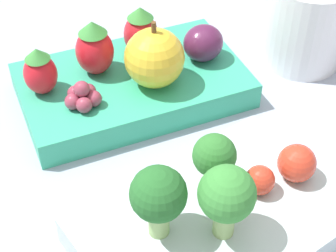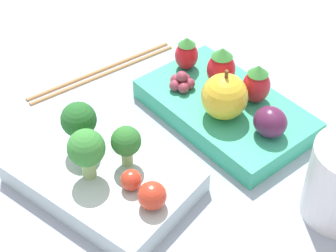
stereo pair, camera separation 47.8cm
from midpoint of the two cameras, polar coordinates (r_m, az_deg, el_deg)
name	(u,v)px [view 2 (the right image)]	position (r m, az deg, el deg)	size (l,w,h in m)	color
ground_plane	(169,149)	(0.49, 18.53, -12.04)	(4.00, 4.00, 0.00)	#939EB2
bento_box_savoury	(103,177)	(0.44, 11.93, -17.30)	(0.19, 0.14, 0.03)	silver
bento_box_fruit	(225,110)	(0.54, 24.16, -6.22)	(0.21, 0.15, 0.03)	#33A87F
broccoli_floret_0	(79,121)	(0.41, 8.89, -10.17)	(0.04, 0.04, 0.06)	#93B770
broccoli_floret_1	(86,149)	(0.39, 11.41, -14.82)	(0.04, 0.04, 0.06)	#93B770
broccoli_floret_2	(127,143)	(0.41, 16.25, -13.20)	(0.03, 0.03, 0.05)	#93B770
cherry_tomato_0	(152,196)	(0.41, 21.16, -20.44)	(0.03, 0.03, 0.03)	red
cherry_tomato_1	(131,180)	(0.41, 17.34, -18.24)	(0.02, 0.02, 0.02)	red
apple	(225,96)	(0.50, 25.72, -5.22)	(0.05, 0.05, 0.06)	gold
strawberry_0	(187,54)	(0.54, 18.84, 1.11)	(0.03, 0.03, 0.04)	red
strawberry_1	(221,67)	(0.53, 23.81, -0.97)	(0.03, 0.03, 0.05)	red
strawberry_2	(257,84)	(0.53, 28.47, -3.25)	(0.03, 0.03, 0.05)	red
plum	(270,122)	(0.51, 31.36, -8.27)	(0.04, 0.03, 0.03)	#511E42
grape_cluster	(182,82)	(0.52, 18.91, -2.83)	(0.03, 0.03, 0.02)	#93384C
chopsticks_pair	(103,71)	(0.56, 6.93, -0.61)	(0.06, 0.21, 0.01)	#A37547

